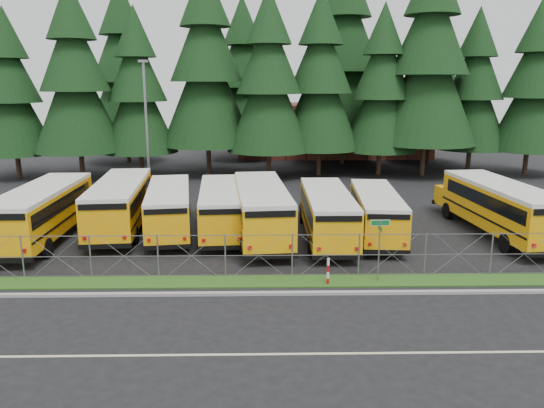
% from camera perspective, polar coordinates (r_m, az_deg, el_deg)
% --- Properties ---
extents(ground, '(120.00, 120.00, 0.00)m').
position_cam_1_polar(ground, '(25.20, 4.33, -6.94)').
color(ground, black).
rests_on(ground, ground).
extents(curb, '(50.00, 0.25, 0.12)m').
position_cam_1_polar(curb, '(22.30, 5.08, -9.52)').
color(curb, gray).
rests_on(curb, ground).
extents(grass_verge, '(50.00, 1.40, 0.06)m').
position_cam_1_polar(grass_verge, '(23.60, 4.72, -8.28)').
color(grass_verge, '#224C15').
rests_on(grass_verge, ground).
extents(road_lane_line, '(50.00, 0.12, 0.01)m').
position_cam_1_polar(road_lane_line, '(17.93, 6.78, -15.68)').
color(road_lane_line, beige).
rests_on(road_lane_line, ground).
extents(chainlink_fence, '(44.00, 0.10, 2.00)m').
position_cam_1_polar(chainlink_fence, '(23.93, 4.59, -5.51)').
color(chainlink_fence, gray).
rests_on(chainlink_fence, ground).
extents(brick_building, '(22.00, 10.00, 6.00)m').
position_cam_1_polar(brick_building, '(64.35, 6.43, 7.99)').
color(brick_building, brown).
rests_on(brick_building, ground).
extents(bus_0, '(2.89, 11.49, 3.00)m').
position_cam_1_polar(bus_0, '(31.84, -23.19, -0.90)').
color(bus_0, orange).
rests_on(bus_0, ground).
extents(bus_1, '(3.68, 11.48, 2.96)m').
position_cam_1_polar(bus_1, '(32.51, -15.89, -0.10)').
color(bus_1, orange).
rests_on(bus_1, ground).
extents(bus_2, '(3.80, 10.46, 2.68)m').
position_cam_1_polar(bus_2, '(31.42, -10.99, -0.55)').
color(bus_2, orange).
rests_on(bus_2, ground).
extents(bus_3, '(3.21, 10.43, 2.69)m').
position_cam_1_polar(bus_3, '(30.93, -5.50, -0.57)').
color(bus_3, orange).
rests_on(bus_3, ground).
extents(bus_4, '(3.65, 11.58, 2.99)m').
position_cam_1_polar(bus_4, '(29.81, -1.19, -0.74)').
color(bus_4, orange).
rests_on(bus_4, ground).
extents(bus_5, '(2.51, 10.45, 2.74)m').
position_cam_1_polar(bus_5, '(29.58, 5.88, -1.17)').
color(bus_5, orange).
rests_on(bus_5, ground).
extents(bus_6, '(3.08, 9.98, 2.58)m').
position_cam_1_polar(bus_6, '(30.60, 11.08, -1.02)').
color(bus_6, orange).
rests_on(bus_6, ground).
extents(bus_east, '(3.66, 11.75, 3.03)m').
position_cam_1_polar(bus_east, '(32.78, 23.06, -0.48)').
color(bus_east, orange).
rests_on(bus_east, ground).
extents(street_sign, '(0.84, 0.55, 2.81)m').
position_cam_1_polar(street_sign, '(23.39, 11.50, -3.52)').
color(street_sign, gray).
rests_on(street_sign, ground).
extents(striped_bollard, '(0.11, 0.11, 1.20)m').
position_cam_1_polar(striped_bollard, '(23.12, 6.05, -7.27)').
color(striped_bollard, '#B20C0C').
rests_on(striped_bollard, ground).
extents(light_standard, '(0.70, 0.35, 10.14)m').
position_cam_1_polar(light_standard, '(41.47, -13.35, 8.43)').
color(light_standard, gray).
rests_on(light_standard, ground).
extents(conifer_0, '(6.77, 6.77, 14.97)m').
position_cam_1_polar(conifer_0, '(52.96, -26.29, 10.54)').
color(conifer_0, black).
rests_on(conifer_0, ground).
extents(conifer_1, '(7.75, 7.75, 17.15)m').
position_cam_1_polar(conifer_1, '(50.22, -20.41, 12.24)').
color(conifer_1, black).
rests_on(conifer_1, ground).
extents(conifer_2, '(6.86, 6.86, 15.17)m').
position_cam_1_polar(conifer_2, '(50.15, -14.27, 11.51)').
color(conifer_2, black).
rests_on(conifer_2, ground).
extents(conifer_3, '(8.58, 8.58, 18.97)m').
position_cam_1_polar(conifer_3, '(49.97, -7.06, 13.98)').
color(conifer_3, black).
rests_on(conifer_3, ground).
extents(conifer_4, '(7.53, 7.53, 16.66)m').
position_cam_1_polar(conifer_4, '(47.90, -0.35, 12.74)').
color(conifer_4, black).
rests_on(conifer_4, ground).
extents(conifer_5, '(7.56, 7.56, 16.72)m').
position_cam_1_polar(conifer_5, '(49.54, 5.19, 12.73)').
color(conifer_5, black).
rests_on(conifer_5, ground).
extents(conifer_6, '(7.01, 7.01, 15.51)m').
position_cam_1_polar(conifer_6, '(50.36, 11.74, 11.84)').
color(conifer_6, black).
rests_on(conifer_6, ground).
extents(conifer_7, '(9.16, 9.16, 20.26)m').
position_cam_1_polar(conifer_7, '(51.07, 16.52, 14.26)').
color(conifer_7, black).
rests_on(conifer_7, ground).
extents(conifer_8, '(6.93, 6.93, 15.34)m').
position_cam_1_polar(conifer_8, '(54.46, 20.92, 11.24)').
color(conifer_8, black).
rests_on(conifer_8, ground).
extents(conifer_9, '(7.14, 7.14, 15.79)m').
position_cam_1_polar(conifer_9, '(54.83, 26.30, 11.01)').
color(conifer_9, black).
rests_on(conifer_9, ground).
extents(conifer_10, '(8.51, 8.51, 18.83)m').
position_cam_1_polar(conifer_10, '(59.38, -15.66, 13.38)').
color(conifer_10, black).
rests_on(conifer_10, ground).
extents(conifer_11, '(7.96, 7.96, 17.60)m').
position_cam_1_polar(conifer_11, '(59.47, -3.15, 13.23)').
color(conifer_11, black).
rests_on(conifer_11, ground).
extents(conifer_12, '(9.55, 9.55, 21.11)m').
position_cam_1_polar(conifer_12, '(56.51, 7.82, 14.93)').
color(conifer_12, black).
rests_on(conifer_12, ground).
extents(conifer_13, '(7.48, 7.48, 16.55)m').
position_cam_1_polar(conifer_13, '(59.32, 16.91, 12.20)').
color(conifer_13, black).
rests_on(conifer_13, ground).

